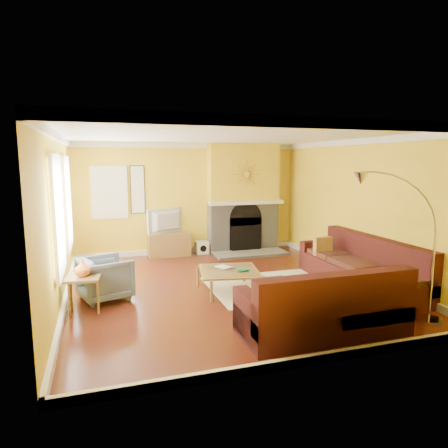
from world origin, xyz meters
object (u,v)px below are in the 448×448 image
object	(u,v)px
sectional_sofa	(310,272)
arc_lamp	(400,252)
coffee_table	(229,281)
media_console	(169,245)
armchair	(105,278)
side_table	(84,294)

from	to	relation	value
sectional_sofa	arc_lamp	xyz separation A→B (m)	(0.54, -1.40, 0.61)
sectional_sofa	coffee_table	world-z (taller)	sectional_sofa
media_console	armchair	bearing A→B (deg)	-119.09
media_console	side_table	distance (m)	3.71
side_table	arc_lamp	size ratio (longest dim) A/B	0.26
armchair	coffee_table	bearing A→B (deg)	-114.38
armchair	side_table	size ratio (longest dim) A/B	1.41
armchair	media_console	bearing A→B (deg)	-46.28
media_console	armchair	distance (m)	3.14
coffee_table	arc_lamp	xyz separation A→B (m)	(1.70, -2.13, 0.86)
armchair	arc_lamp	size ratio (longest dim) A/B	0.37
coffee_table	arc_lamp	bearing A→B (deg)	-51.45
media_console	arc_lamp	world-z (taller)	arc_lamp
coffee_table	arc_lamp	distance (m)	2.86
coffee_table	media_console	xyz separation A→B (m)	(-0.54, 3.01, 0.08)
sectional_sofa	side_table	size ratio (longest dim) A/B	6.18
sectional_sofa	armchair	world-z (taller)	sectional_sofa
armchair	arc_lamp	distance (m)	4.52
armchair	side_table	distance (m)	0.58
coffee_table	side_table	xyz separation A→B (m)	(-2.39, -0.22, 0.08)
sectional_sofa	media_console	world-z (taller)	sectional_sofa
media_console	armchair	xyz separation A→B (m)	(-1.53, -2.74, 0.08)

